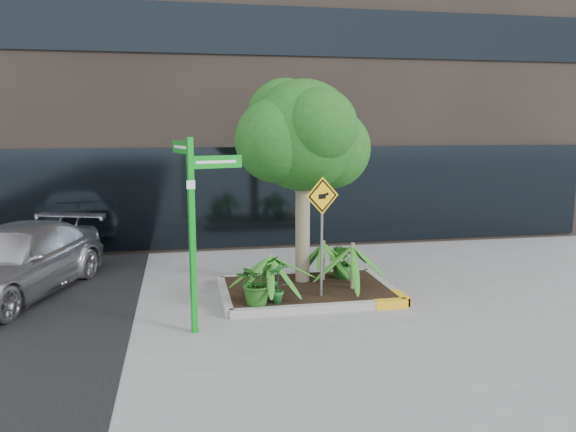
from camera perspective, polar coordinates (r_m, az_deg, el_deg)
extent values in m
plane|color=gray|center=(10.71, 1.23, -8.48)|extent=(80.00, 80.00, 0.00)
cube|color=#9E9E99|center=(12.04, 0.76, -6.10)|extent=(3.20, 0.15, 0.15)
cube|color=#9E9E99|center=(9.99, 3.35, -9.36)|extent=(3.20, 0.15, 0.15)
cube|color=#9E9E99|center=(10.78, -6.48, -8.00)|extent=(0.15, 2.20, 0.15)
cube|color=#9E9E99|center=(11.46, 9.81, -7.03)|extent=(0.15, 2.20, 0.15)
cube|color=yellow|center=(10.37, 10.41, -8.79)|extent=(0.60, 0.17, 0.15)
cube|color=black|center=(11.00, 1.93, -7.35)|extent=(3.05, 2.05, 0.06)
cylinder|color=gray|center=(11.15, 1.49, -0.63)|extent=(0.29, 0.29, 2.70)
cylinder|color=gray|center=(11.05, 1.97, 4.44)|extent=(0.51, 0.14, 0.88)
sphere|color=#1D4F16|center=(10.99, 1.53, 8.18)|extent=(2.16, 2.16, 2.16)
sphere|color=#1D4F16|center=(11.41, 4.34, 6.84)|extent=(1.62, 1.62, 1.62)
sphere|color=#1D4F16|center=(10.71, -1.10, 7.67)|extent=(1.62, 1.62, 1.62)
sphere|color=#1D4F16|center=(10.51, 3.15, 9.10)|extent=(1.44, 1.44, 1.44)
sphere|color=#1D4F16|center=(11.38, -0.30, 10.03)|extent=(1.53, 1.53, 1.53)
cylinder|color=gray|center=(10.85, 6.56, -5.04)|extent=(0.07, 0.07, 0.89)
cylinder|color=gray|center=(10.28, -1.88, -5.99)|extent=(0.07, 0.07, 0.82)
cylinder|color=gray|center=(11.41, 3.60, -4.50)|extent=(0.07, 0.07, 0.81)
imported|color=silver|center=(11.99, -26.05, -4.21)|extent=(3.26, 4.93, 1.33)
imported|color=#1E5017|center=(9.88, -3.23, -6.61)|extent=(1.03, 1.03, 0.82)
imported|color=#237021|center=(11.55, 5.84, -4.67)|extent=(0.53, 0.53, 0.69)
imported|color=#1D6021|center=(9.94, -1.06, -6.70)|extent=(0.54, 0.54, 0.76)
imported|color=#215619|center=(11.61, 5.31, -4.59)|extent=(0.50, 0.50, 0.69)
cube|color=#0D971E|center=(8.81, -9.70, -2.15)|extent=(0.11, 0.11, 3.08)
cube|color=#0D971E|center=(8.80, -7.31, 5.48)|extent=(0.83, 0.28, 0.20)
cube|color=#0D971E|center=(9.05, -10.77, 6.88)|extent=(0.28, 0.83, 0.20)
cube|color=white|center=(8.78, -7.30, 5.47)|extent=(0.63, 0.20, 0.04)
cube|color=white|center=(9.05, -10.88, 6.88)|extent=(0.20, 0.63, 0.04)
cube|color=white|center=(8.64, -9.84, 3.15)|extent=(0.13, 0.04, 0.13)
cylinder|color=slate|center=(10.21, 3.44, -2.65)|extent=(0.06, 0.06, 2.02)
cube|color=yellow|center=(10.05, 3.51, 2.07)|extent=(0.65, 0.23, 0.68)
cube|color=black|center=(10.03, 3.53, 2.06)|extent=(0.57, 0.19, 0.60)
cube|color=yellow|center=(10.03, 3.54, 2.06)|extent=(0.49, 0.16, 0.51)
cube|color=black|center=(10.02, 3.49, 1.99)|extent=(0.15, 0.05, 0.09)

